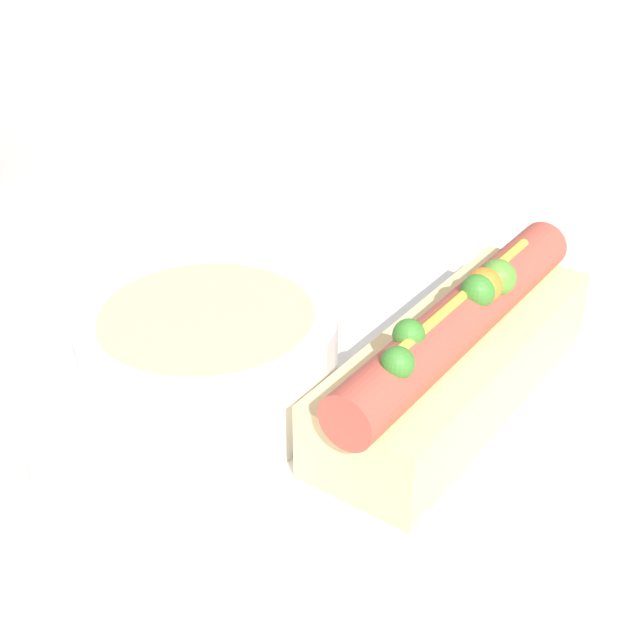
# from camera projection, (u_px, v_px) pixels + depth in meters

# --- Properties ---
(ground_plane) EXTENTS (4.00, 4.00, 0.00)m
(ground_plane) POSITION_uv_depth(u_px,v_px,m) (320.00, 399.00, 0.46)
(ground_plane) COLOR #BCB7AD
(dinner_plate) EXTENTS (0.29, 0.29, 0.02)m
(dinner_plate) POSITION_uv_depth(u_px,v_px,m) (320.00, 386.00, 0.45)
(dinner_plate) COLOR white
(dinner_plate) RESTS_ON ground_plane
(hot_dog) EXTENTS (0.19, 0.09, 0.07)m
(hot_dog) POSITION_uv_depth(u_px,v_px,m) (457.00, 354.00, 0.42)
(hot_dog) COLOR #E5C17F
(hot_dog) RESTS_ON dinner_plate
(soup_bowl) EXTENTS (0.12, 0.12, 0.05)m
(soup_bowl) POSITION_uv_depth(u_px,v_px,m) (209.00, 353.00, 0.42)
(soup_bowl) COLOR white
(soup_bowl) RESTS_ON dinner_plate
(spoon) EXTENTS (0.07, 0.14, 0.01)m
(spoon) POSITION_uv_depth(u_px,v_px,m) (278.00, 417.00, 0.41)
(spoon) COLOR #B7B7BC
(spoon) RESTS_ON dinner_plate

